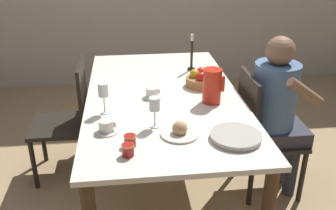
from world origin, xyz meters
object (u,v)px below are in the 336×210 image
teacup_across (152,93)px  jam_jar_amber (128,149)px  jam_jar_red (130,140)px  serving_tray (236,137)px  person_seated (278,105)px  red_pitcher (212,86)px  wine_glass_juice (155,106)px  bread_plate (180,131)px  chair_person_side (261,132)px  wine_glass_water (103,91)px  fruit_bowl (201,79)px  candlestick_tall (192,57)px  teacup_near_person (106,127)px  chair_opposite (69,118)px

teacup_across → jam_jar_amber: bearing=-104.0°
jam_jar_red → serving_tray: bearing=0.5°
person_seated → red_pitcher: bearing=-81.0°
teacup_across → wine_glass_juice: bearing=-92.3°
jam_jar_red → red_pitcher: bearing=42.2°
red_pitcher → bread_plate: (-0.26, -0.39, -0.09)m
chair_person_side → red_pitcher: size_ratio=4.12×
chair_person_side → wine_glass_water: 1.16m
wine_glass_juice → fruit_bowl: size_ratio=0.81×
jam_jar_amber → candlestick_tall: size_ratio=0.22×
teacup_near_person → jam_jar_red: (0.12, -0.16, 0.00)m
chair_opposite → person_seated: 1.53m
wine_glass_juice → candlestick_tall: (0.36, 0.90, -0.02)m
wine_glass_water → candlestick_tall: size_ratio=0.67×
wine_glass_water → wine_glass_juice: wine_glass_water is taller
bread_plate → teacup_across: bearing=102.0°
chair_opposite → wine_glass_water: 0.77m
fruit_bowl → person_seated: bearing=-21.9°
red_pitcher → teacup_across: 0.40m
wine_glass_water → jam_jar_amber: size_ratio=3.00×
fruit_bowl → teacup_across: bearing=-156.1°
bread_plate → candlestick_tall: candlestick_tall is taller
teacup_across → bread_plate: bread_plate is taller
serving_tray → wine_glass_juice: bearing=155.3°
person_seated → candlestick_tall: 0.77m
chair_opposite → bread_plate: 1.17m
chair_person_side → person_seated: bearing=78.8°
chair_person_side → wine_glass_water: wine_glass_water is taller
chair_opposite → teacup_near_person: (0.33, -0.78, 0.32)m
jam_jar_red → fruit_bowl: (0.52, 0.76, 0.01)m
chair_opposite → bread_plate: (0.72, -0.86, 0.32)m
candlestick_tall → wine_glass_juice: bearing=-112.0°
wine_glass_water → jam_jar_red: (0.14, -0.40, -0.11)m
person_seated → serving_tray: person_seated is taller
candlestick_tall → teacup_near_person: bearing=-124.1°
bread_plate → wine_glass_juice: bearing=139.0°
candlestick_tall → chair_opposite: bearing=-171.3°
chair_opposite → teacup_across: 0.78m
red_pitcher → candlestick_tall: (-0.02, 0.62, -0.00)m
red_pitcher → teacup_near_person: size_ratio=1.64×
chair_person_side → chair_opposite: 1.43m
wine_glass_water → red_pitcher: bearing=6.6°
chair_person_side → teacup_near_person: bearing=-68.7°
serving_tray → person_seated: bearing=50.0°
wine_glass_water → jam_jar_red: 0.44m
chair_person_side → wine_glass_water: bearing=-80.8°
chair_opposite → teacup_near_person: size_ratio=6.74×
chair_person_side → wine_glass_juice: (-0.78, -0.38, 0.42)m
teacup_near_person → jam_jar_amber: bearing=-65.9°
serving_tray → jam_jar_amber: bearing=-170.7°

